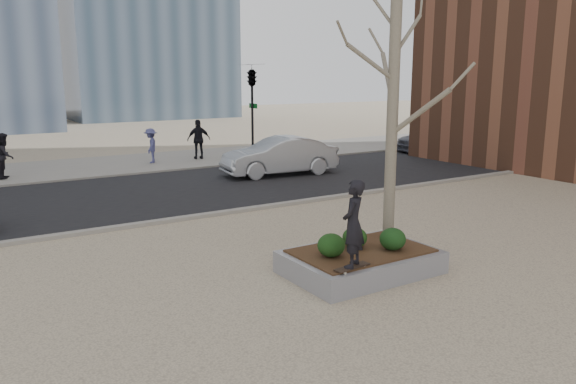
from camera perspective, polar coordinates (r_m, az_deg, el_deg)
ground at (r=11.18m, az=3.35°, el=-9.10°), size 120.00×120.00×0.00m
street at (r=19.86m, az=-13.68°, el=-0.11°), size 60.00×8.00×0.02m
far_sidewalk at (r=26.50m, az=-18.58°, el=2.52°), size 60.00×6.00×0.02m
planter at (r=11.68m, az=7.39°, el=-7.08°), size 3.00×2.00×0.45m
planter_mulch at (r=11.61m, az=7.42°, el=-5.93°), size 2.70×1.70×0.04m
sycamore_tree at (r=11.95m, az=10.67°, el=10.66°), size 2.80×2.80×6.60m
shrub_left at (r=11.05m, az=4.41°, el=-5.42°), size 0.55×0.55×0.46m
shrub_middle at (r=11.66m, az=6.79°, el=-4.62°), size 0.51×0.51×0.43m
shrub_right at (r=11.64m, az=10.59°, el=-4.72°), size 0.54×0.54×0.45m
skateboard at (r=10.52m, az=6.53°, el=-7.71°), size 0.80×0.30×0.08m
skateboarder at (r=10.27m, az=6.64°, el=-3.24°), size 0.71×0.66×1.62m
car_silver at (r=22.75m, az=-0.87°, el=3.68°), size 4.82×2.19×1.53m
car_third at (r=31.10m, az=14.95°, el=5.30°), size 4.98×2.80×1.36m
pedestrian_a at (r=24.54m, az=-26.85°, el=3.30°), size 0.88×1.01×1.78m
pedestrian_b at (r=26.60m, az=-13.75°, el=4.59°), size 0.99×1.19×1.59m
pedestrian_c at (r=27.41m, az=-9.06°, el=5.31°), size 1.18×0.65×1.90m
traffic_light_far at (r=26.35m, az=-3.64°, el=7.96°), size 0.60×2.48×4.50m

